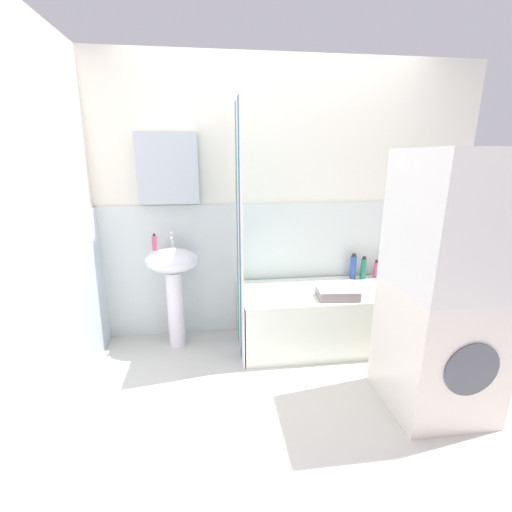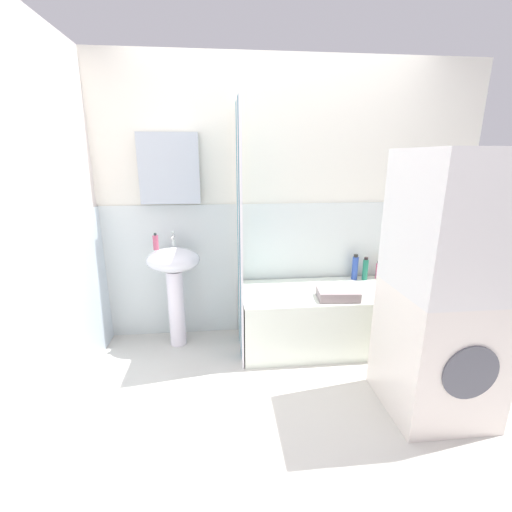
% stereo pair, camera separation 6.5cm
% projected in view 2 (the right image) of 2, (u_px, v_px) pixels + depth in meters
% --- Properties ---
extents(ground_plane, '(4.80, 5.60, 0.04)m').
position_uv_depth(ground_plane, '(308.00, 421.00, 2.21)').
color(ground_plane, beige).
extents(wall_back_tiled, '(3.60, 0.18, 2.40)m').
position_uv_depth(wall_back_tiled, '(273.00, 210.00, 3.09)').
color(wall_back_tiled, white).
rests_on(wall_back_tiled, ground_plane).
extents(wall_left_tiled, '(0.07, 1.81, 2.40)m').
position_uv_depth(wall_left_tiled, '(44.00, 240.00, 2.07)').
color(wall_left_tiled, silver).
rests_on(wall_left_tiled, ground_plane).
extents(sink, '(0.44, 0.34, 0.87)m').
position_uv_depth(sink, '(174.00, 275.00, 2.92)').
color(sink, white).
rests_on(sink, ground_plane).
extents(faucet, '(0.03, 0.12, 0.12)m').
position_uv_depth(faucet, '(173.00, 239.00, 2.92)').
color(faucet, silver).
rests_on(faucet, sink).
extents(soap_dispenser, '(0.04, 0.04, 0.14)m').
position_uv_depth(soap_dispenser, '(156.00, 242.00, 2.79)').
color(soap_dispenser, '#BF4F6D').
rests_on(soap_dispenser, sink).
extents(bathtub, '(1.48, 0.65, 0.50)m').
position_uv_depth(bathtub, '(327.00, 317.00, 3.03)').
color(bathtub, white).
rests_on(bathtub, ground_plane).
extents(shower_curtain, '(0.01, 0.65, 2.00)m').
position_uv_depth(shower_curtain, '(239.00, 235.00, 2.75)').
color(shower_curtain, white).
rests_on(shower_curtain, ground_plane).
extents(body_wash_bottle, '(0.04, 0.04, 0.23)m').
position_uv_depth(body_wash_bottle, '(389.00, 267.00, 3.22)').
color(body_wash_bottle, gold).
rests_on(body_wash_bottle, bathtub).
extents(shampoo_bottle, '(0.04, 0.04, 0.17)m').
position_uv_depth(shampoo_bottle, '(378.00, 270.00, 3.23)').
color(shampoo_bottle, '#C14672').
rests_on(shampoo_bottle, bathtub).
extents(lotion_bottle, '(0.05, 0.05, 0.21)m').
position_uv_depth(lotion_bottle, '(365.00, 269.00, 3.19)').
color(lotion_bottle, '#207358').
rests_on(lotion_bottle, bathtub).
extents(conditioner_bottle, '(0.05, 0.05, 0.24)m').
position_uv_depth(conditioner_bottle, '(355.00, 267.00, 3.20)').
color(conditioner_bottle, '#2D49A2').
rests_on(conditioner_bottle, bathtub).
extents(towel_folded, '(0.34, 0.24, 0.08)m').
position_uv_depth(towel_folded, '(338.00, 294.00, 2.77)').
color(towel_folded, gray).
rests_on(towel_folded, bathtub).
extents(washer_dryer_stack, '(0.60, 0.62, 1.64)m').
position_uv_depth(washer_dryer_stack, '(446.00, 290.00, 2.10)').
color(washer_dryer_stack, silver).
rests_on(washer_dryer_stack, ground_plane).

